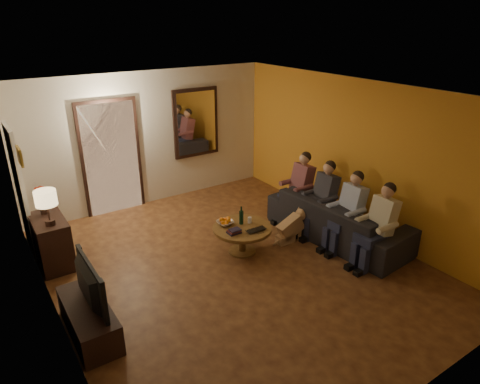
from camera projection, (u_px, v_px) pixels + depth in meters
floor at (235, 266)px, 6.52m from camera, size 5.00×6.00×0.01m
ceiling at (234, 94)px, 5.52m from camera, size 5.00×6.00×0.01m
back_wall at (150, 139)px, 8.32m from camera, size 5.00×0.02×2.60m
front_wall at (422, 294)px, 3.72m from camera, size 5.00×0.02×2.60m
left_wall at (46, 234)px, 4.73m from camera, size 0.02×6.00×2.60m
right_wall at (356, 157)px, 7.31m from camera, size 0.02×6.00×2.60m
orange_accent at (356, 157)px, 7.30m from camera, size 0.01×6.00×2.60m
kitchen_doorway at (111, 159)px, 7.99m from camera, size 1.00×0.06×2.10m
door_trim at (112, 159)px, 7.98m from camera, size 1.12×0.04×2.22m
fridge_glimpse at (125, 164)px, 8.18m from camera, size 0.45×0.03×1.70m
mirror_frame at (196, 123)px, 8.72m from camera, size 1.00×0.05×1.40m
mirror_glass at (197, 123)px, 8.70m from camera, size 0.86×0.02×1.26m
white_door at (21, 191)px, 6.62m from camera, size 0.06×0.85×2.04m
framed_art at (20, 156)px, 5.53m from camera, size 0.03×0.28×0.24m
art_canvas at (21, 156)px, 5.54m from camera, size 0.01×0.22×0.18m
dresser at (52, 242)px, 6.44m from camera, size 0.45×0.85×0.76m
table_lamp at (47, 208)px, 6.02m from camera, size 0.30×0.30×0.54m
flower_vase at (42, 200)px, 6.38m from camera, size 0.14×0.14×0.44m
tv_stand at (89, 319)px, 5.08m from camera, size 0.45×1.19×0.40m
tv at (83, 286)px, 4.89m from camera, size 0.98×0.13×0.56m
sofa at (338, 219)px, 7.21m from camera, size 2.56×1.18×0.73m
person_a at (379, 228)px, 6.37m from camera, size 0.60×0.40×1.20m
person_b at (349, 214)px, 6.83m from camera, size 0.60×0.40×1.20m
person_c at (322, 201)px, 7.29m from camera, size 0.60×0.40×1.20m
person_d at (299, 190)px, 7.75m from camera, size 0.60×0.40×1.20m
dog at (291, 226)px, 7.14m from camera, size 0.57×0.25×0.56m
coffee_table at (242, 239)px, 6.83m from camera, size 0.98×0.98×0.45m
bowl at (225, 223)px, 6.80m from camera, size 0.26×0.26×0.06m
oranges at (225, 219)px, 6.78m from camera, size 0.20×0.20×0.08m
wine_bottle at (241, 215)px, 6.78m from camera, size 0.07×0.07×0.31m
wine_glass at (250, 220)px, 6.85m from camera, size 0.06×0.06×0.10m
book_stack at (234, 231)px, 6.54m from camera, size 0.20×0.15×0.07m
laptop at (258, 231)px, 6.57m from camera, size 0.33×0.22×0.03m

